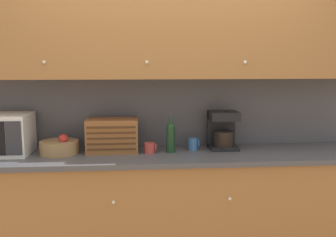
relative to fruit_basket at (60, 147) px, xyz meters
The scene contains 10 objects.
wall_back 0.99m from the fruit_basket, 17.99° to the left, with size 5.93×0.06×2.60m.
counter_unit 1.04m from the fruit_basket, ahead, with size 3.55×0.65×0.94m.
backsplash_panel 0.96m from the fruit_basket, 15.88° to the left, with size 3.53×0.01×0.61m.
upper_cabinets 1.40m from the fruit_basket, ahead, with size 3.53×0.40×0.74m.
fruit_basket is the anchor object (origin of this frame).
bread_box 0.44m from the fruit_basket, ahead, with size 0.42×0.25×0.28m.
mug 0.74m from the fruit_basket, ahead, with size 0.10×0.09×0.09m.
wine_bottle 0.91m from the fruit_basket, ahead, with size 0.07×0.07×0.31m.
mug_blue_second 1.11m from the fruit_basket, ahead, with size 0.09×0.08×0.10m.
coffee_maker 1.38m from the fruit_basket, ahead, with size 0.24×0.22×0.33m.
Camera 1 is at (-0.26, -3.31, 1.67)m, focal length 40.00 mm.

